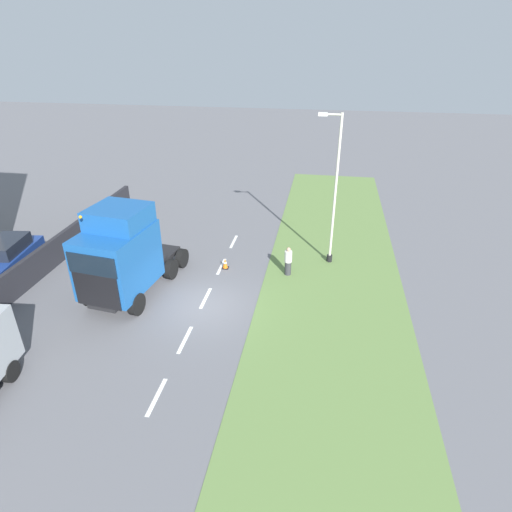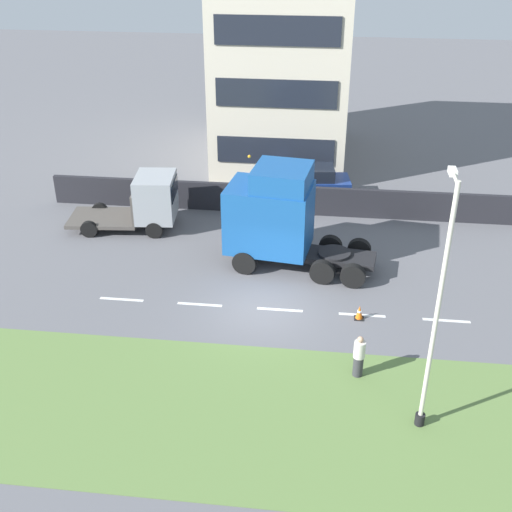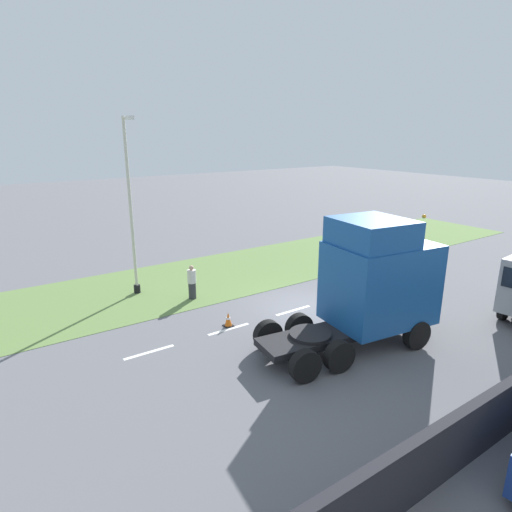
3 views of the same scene
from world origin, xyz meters
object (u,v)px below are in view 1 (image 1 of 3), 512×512
object	(u,v)px
pedestrian	(288,262)
traffic_cone_lead	(225,263)
lorry_cab	(122,255)
lamp_post	(333,198)
parked_car	(8,258)

from	to	relation	value
pedestrian	traffic_cone_lead	bearing A→B (deg)	-2.21
lorry_cab	pedestrian	xyz separation A→B (m)	(-7.37, -3.48, -1.50)
pedestrian	traffic_cone_lead	world-z (taller)	pedestrian
lorry_cab	lamp_post	xyz separation A→B (m)	(-9.43, -5.31, 1.48)
pedestrian	lamp_post	bearing A→B (deg)	-138.33
traffic_cone_lead	lorry_cab	bearing A→B (deg)	42.37
traffic_cone_lead	parked_car	bearing A→B (deg)	12.60
lamp_post	pedestrian	bearing A→B (deg)	41.67
parked_car	traffic_cone_lead	xyz separation A→B (m)	(-10.99, -2.46, -0.66)
lamp_post	traffic_cone_lead	xyz separation A→B (m)	(5.47, 1.70, -3.47)
lamp_post	traffic_cone_lead	world-z (taller)	lamp_post
lorry_cab	parked_car	xyz separation A→B (m)	(7.03, -1.15, -1.33)
pedestrian	traffic_cone_lead	distance (m)	3.45
parked_car	pedestrian	xyz separation A→B (m)	(-14.40, -2.32, -0.17)
parked_car	traffic_cone_lead	distance (m)	11.28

